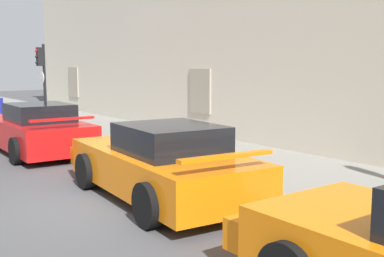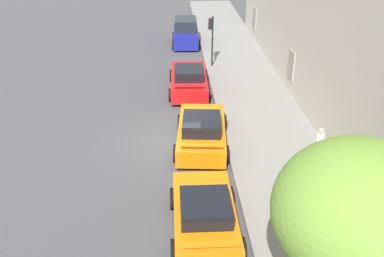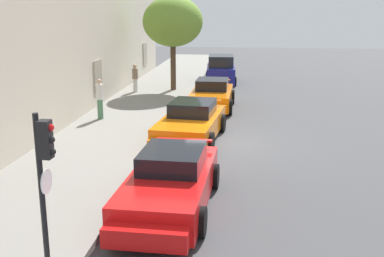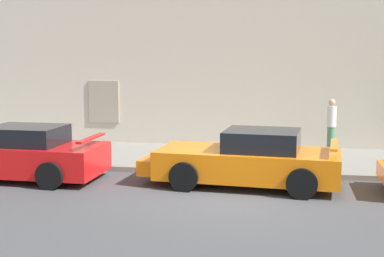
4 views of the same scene
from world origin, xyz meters
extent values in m
plane|color=#444447|center=(0.00, 0.00, 0.00)|extent=(80.00, 80.00, 0.00)
cube|color=gray|center=(0.00, 4.31, 0.07)|extent=(60.00, 4.17, 0.14)
cube|color=#9E937F|center=(-15.90, 6.37, 1.60)|extent=(1.10, 0.06, 1.50)
cube|color=#9E937F|center=(-5.30, 6.37, 1.60)|extent=(1.10, 0.06, 1.50)
cube|color=red|center=(-5.94, 0.98, 0.55)|extent=(4.73, 2.04, 0.75)
cube|color=black|center=(-5.59, 0.97, 1.17)|extent=(1.92, 1.58, 0.48)
cube|color=red|center=(-8.00, 1.04, 0.46)|extent=(1.46, 1.79, 0.41)
cube|color=red|center=(-3.79, 0.92, 1.15)|extent=(0.21, 1.62, 0.06)
cylinder|color=black|center=(-7.36, 1.98, 0.35)|extent=(0.70, 0.26, 0.69)
cylinder|color=black|center=(-4.52, -0.01, 0.35)|extent=(0.70, 0.26, 0.69)
cylinder|color=black|center=(-4.46, 1.89, 0.35)|extent=(0.70, 0.26, 0.69)
cube|color=orange|center=(0.22, 1.22, 0.55)|extent=(4.66, 2.34, 0.71)
cube|color=black|center=(0.55, 1.19, 1.16)|extent=(1.93, 1.71, 0.51)
cube|color=orange|center=(-1.76, 1.40, 0.47)|extent=(1.51, 1.90, 0.39)
cube|color=orange|center=(2.28, 1.03, 1.13)|extent=(0.31, 1.66, 0.06)
cylinder|color=black|center=(-1.26, 0.38, 0.36)|extent=(0.74, 0.30, 0.72)
cylinder|color=black|center=(-1.09, 2.31, 0.36)|extent=(0.74, 0.30, 0.72)
cylinder|color=black|center=(1.52, 0.13, 0.36)|extent=(0.74, 0.30, 0.72)
cylinder|color=black|center=(1.69, 2.06, 0.36)|extent=(0.74, 0.30, 0.72)
cube|color=orange|center=(4.00, 0.89, 0.47)|extent=(1.24, 1.73, 0.39)
cylinder|color=black|center=(-9.62, 2.60, 1.68)|extent=(0.10, 0.10, 3.07)
cube|color=black|center=(-9.62, 2.46, 2.76)|extent=(0.22, 0.20, 0.66)
sphere|color=red|center=(-9.62, 2.35, 2.97)|extent=(0.12, 0.12, 0.12)
sphere|color=black|center=(-9.62, 2.35, 2.76)|extent=(0.12, 0.12, 0.12)
sphere|color=black|center=(-9.62, 2.35, 2.55)|extent=(0.12, 0.12, 0.12)
cylinder|color=white|center=(-9.62, 2.50, 2.01)|extent=(0.44, 0.02, 0.44)
camera|label=1|loc=(7.69, -3.63, 2.49)|focal=45.51mm
camera|label=2|loc=(16.70, -0.11, 9.24)|focal=41.39mm
camera|label=3|loc=(-16.93, -0.89, 4.96)|focal=44.62mm
camera|label=4|loc=(1.11, -12.26, 3.28)|focal=51.07mm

